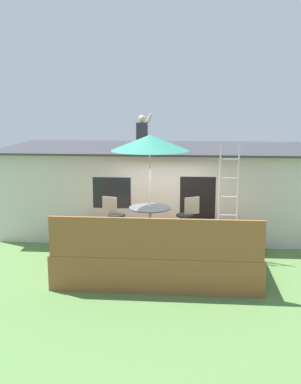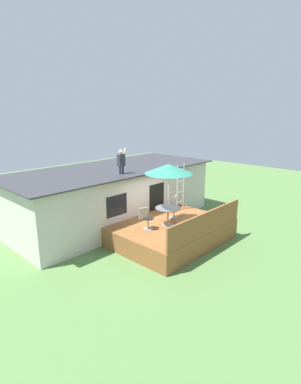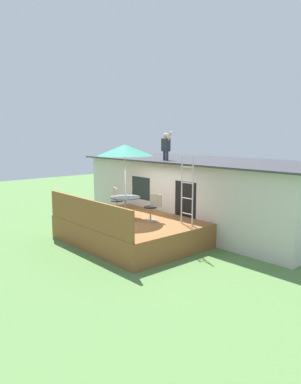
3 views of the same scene
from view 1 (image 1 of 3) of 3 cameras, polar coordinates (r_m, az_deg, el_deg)
The scene contains 10 objects.
ground_plane at distance 12.05m, azimuth 1.22°, elevation -8.96°, with size 40.00×40.00×0.00m, color #567F42.
house at distance 15.17m, azimuth 2.12°, elevation 0.53°, with size 10.50×4.50×2.69m.
deck at distance 11.92m, azimuth 1.23°, elevation -7.15°, with size 4.72×3.72×0.80m, color brown.
deck_railing at distance 9.94m, azimuth 0.57°, elevation -5.77°, with size 4.62×0.08×0.90m, color brown.
patio_table at distance 11.55m, azimuth -0.08°, elevation -2.66°, with size 1.04×1.04×0.74m.
patio_umbrella at distance 11.26m, azimuth -0.08°, elevation 6.07°, with size 1.90×1.90×2.54m.
step_ladder at distance 12.37m, azimuth 9.60°, elevation 0.55°, with size 0.52×0.04×2.20m.
person_figure at distance 13.59m, azimuth -1.01°, elevation 7.57°, with size 0.47×0.20×1.11m.
patio_chair_left at distance 11.98m, azimuth -4.49°, elevation -2.82°, with size 0.61×0.44×0.92m.
patio_chair_right at distance 11.95m, azimuth 4.55°, elevation -2.86°, with size 0.59×0.44×0.92m.
Camera 1 is at (0.72, -11.29, 4.14)m, focal length 43.38 mm.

